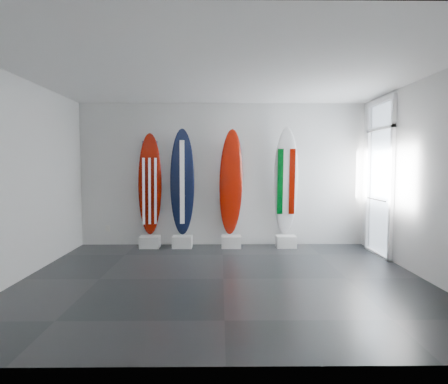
{
  "coord_description": "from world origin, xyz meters",
  "views": [
    {
      "loc": [
        -0.05,
        -5.61,
        1.7
      ],
      "look_at": [
        0.02,
        1.4,
        1.21
      ],
      "focal_mm": 30.59,
      "sensor_mm": 36.0,
      "label": 1
    }
  ],
  "objects_px": {
    "surfboard_usa": "(150,185)",
    "surfboard_italy": "(286,182)",
    "surfboard_navy": "(182,183)",
    "surfboard_swiss": "(231,183)"
  },
  "relations": [
    {
      "from": "surfboard_navy",
      "to": "surfboard_italy",
      "type": "relative_size",
      "value": 0.99
    },
    {
      "from": "surfboard_usa",
      "to": "surfboard_navy",
      "type": "bearing_deg",
      "value": -15.41
    },
    {
      "from": "surfboard_navy",
      "to": "surfboard_usa",
      "type": "bearing_deg",
      "value": 171.23
    },
    {
      "from": "surfboard_swiss",
      "to": "surfboard_italy",
      "type": "bearing_deg",
      "value": -13.08
    },
    {
      "from": "surfboard_swiss",
      "to": "surfboard_navy",
      "type": "bearing_deg",
      "value": 166.92
    },
    {
      "from": "surfboard_usa",
      "to": "surfboard_italy",
      "type": "relative_size",
      "value": 0.95
    },
    {
      "from": "surfboard_navy",
      "to": "surfboard_swiss",
      "type": "xyz_separation_m",
      "value": [
        1.01,
        0.0,
        -0.01
      ]
    },
    {
      "from": "surfboard_usa",
      "to": "surfboard_swiss",
      "type": "height_order",
      "value": "surfboard_swiss"
    },
    {
      "from": "surfboard_italy",
      "to": "surfboard_navy",
      "type": "bearing_deg",
      "value": -174.89
    },
    {
      "from": "surfboard_navy",
      "to": "surfboard_swiss",
      "type": "distance_m",
      "value": 1.01
    }
  ]
}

